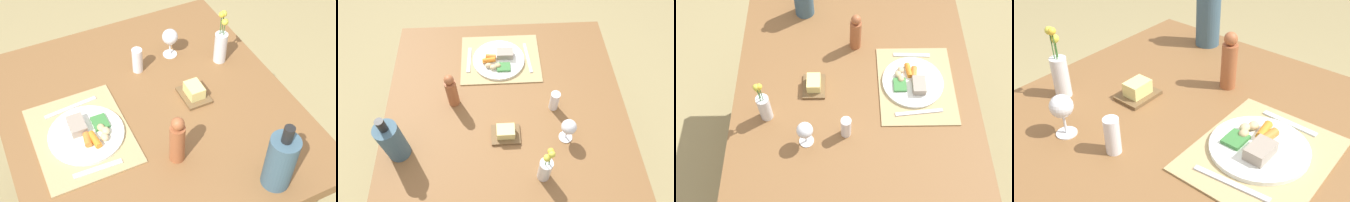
{
  "view_description": "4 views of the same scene",
  "coord_description": "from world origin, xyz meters",
  "views": [
    {
      "loc": [
        1.11,
        -0.45,
        2.01
      ],
      "look_at": [
        0.07,
        0.04,
        0.82
      ],
      "focal_mm": 48.89,
      "sensor_mm": 36.0,
      "label": 1
    },
    {
      "loc": [
        0.04,
        0.81,
        1.94
      ],
      "look_at": [
        -0.0,
        0.04,
        0.79
      ],
      "focal_mm": 31.84,
      "sensor_mm": 36.0,
      "label": 2
    },
    {
      "loc": [
        -0.99,
        0.07,
        2.2
      ],
      "look_at": [
        -0.09,
        0.05,
        0.76
      ],
      "focal_mm": 42.03,
      "sensor_mm": 36.0,
      "label": 3
    },
    {
      "loc": [
        -0.75,
        -0.62,
        1.45
      ],
      "look_at": [
        0.03,
        0.02,
        0.77
      ],
      "focal_mm": 42.57,
      "sensor_mm": 36.0,
      "label": 4
    }
  ],
  "objects": [
    {
      "name": "ground_plane",
      "position": [
        0.0,
        0.0,
        0.0
      ],
      "size": [
        8.0,
        8.0,
        0.0
      ],
      "primitive_type": "plane",
      "color": "tan"
    },
    {
      "name": "dining_table",
      "position": [
        0.0,
        0.0,
        0.63
      ],
      "size": [
        1.16,
        1.09,
        0.73
      ],
      "color": "brown",
      "rests_on": "ground_plane"
    },
    {
      "name": "placemat",
      "position": [
        0.01,
        -0.28,
        0.73
      ],
      "size": [
        0.42,
        0.34,
        0.01
      ],
      "primitive_type": "cube",
      "color": "tan",
      "rests_on": "dining_table"
    },
    {
      "name": "dinner_plate",
      "position": [
        0.02,
        -0.26,
        0.75
      ],
      "size": [
        0.28,
        0.28,
        0.05
      ],
      "color": "white",
      "rests_on": "placemat"
    },
    {
      "name": "fork",
      "position": [
        -0.13,
        -0.27,
        0.74
      ],
      "size": [
        0.04,
        0.21,
        0.0
      ],
      "primitive_type": "cube",
      "rotation": [
        0.0,
        0.0,
        0.1
      ],
      "color": "silver",
      "rests_on": "placemat"
    },
    {
      "name": "knife",
      "position": [
        0.18,
        -0.27,
        0.74
      ],
      "size": [
        0.03,
        0.17,
        0.0
      ],
      "primitive_type": "cube",
      "rotation": [
        0.0,
        0.0,
        -0.04
      ],
      "color": "silver",
      "rests_on": "placemat"
    },
    {
      "name": "flower_vase",
      "position": [
        -0.14,
        0.39,
        0.81
      ],
      "size": [
        0.05,
        0.05,
        0.25
      ],
      "color": "silver",
      "rests_on": "dining_table"
    },
    {
      "name": "cooler_bottle",
      "position": [
        0.48,
        0.25,
        0.84
      ],
      "size": [
        0.1,
        0.1,
        0.27
      ],
      "color": "#3E5E70",
      "rests_on": "dining_table"
    },
    {
      "name": "salt_shaker",
      "position": [
        -0.23,
        0.05,
        0.78
      ],
      "size": [
        0.04,
        0.04,
        0.11
      ],
      "primitive_type": "cylinder",
      "color": "white",
      "rests_on": "dining_table"
    },
    {
      "name": "butter_dish",
      "position": [
        0.01,
        0.19,
        0.75
      ],
      "size": [
        0.13,
        0.1,
        0.06
      ],
      "color": "brown",
      "rests_on": "dining_table"
    },
    {
      "name": "wine_glass",
      "position": [
        -0.26,
        0.21,
        0.82
      ],
      "size": [
        0.07,
        0.07,
        0.13
      ],
      "color": "white",
      "rests_on": "dining_table"
    },
    {
      "name": "pepper_mill",
      "position": [
        0.25,
        -0.01,
        0.82
      ],
      "size": [
        0.05,
        0.05,
        0.2
      ],
      "color": "#A35A34",
      "rests_on": "dining_table"
    }
  ]
}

